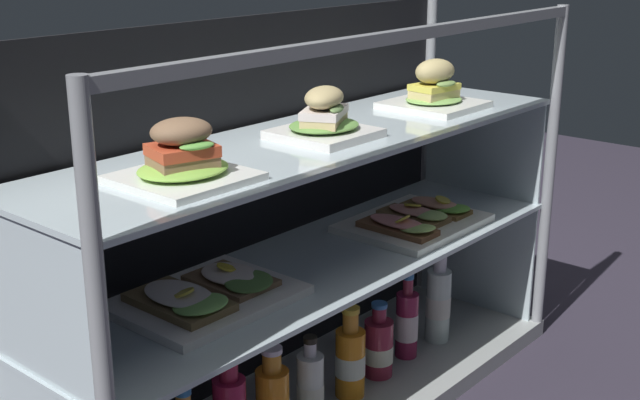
% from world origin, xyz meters
% --- Properties ---
extents(case_frame, '(1.42, 0.41, 0.90)m').
position_xyz_m(case_frame, '(0.00, 0.13, 0.49)').
color(case_frame, gray).
rests_on(case_frame, ground).
extents(riser_lower_tier, '(1.37, 0.35, 0.33)m').
position_xyz_m(riser_lower_tier, '(0.00, 0.00, 0.21)').
color(riser_lower_tier, silver).
rests_on(riser_lower_tier, case_base_deck).
extents(shelf_lower_glass, '(1.38, 0.37, 0.01)m').
position_xyz_m(shelf_lower_glass, '(0.00, 0.00, 0.38)').
color(shelf_lower_glass, silver).
rests_on(shelf_lower_glass, riser_lower_tier).
extents(riser_upper_tier, '(1.37, 0.35, 0.27)m').
position_xyz_m(riser_upper_tier, '(0.00, 0.00, 0.52)').
color(riser_upper_tier, silver).
rests_on(riser_upper_tier, shelf_lower_glass).
extents(shelf_upper_glass, '(1.38, 0.37, 0.01)m').
position_xyz_m(shelf_upper_glass, '(0.00, 0.00, 0.66)').
color(shelf_upper_glass, silver).
rests_on(shelf_upper_glass, riser_upper_tier).
extents(plated_roll_sandwich_near_right_corner, '(0.21, 0.21, 0.11)m').
position_xyz_m(plated_roll_sandwich_near_right_corner, '(-0.41, -0.04, 0.70)').
color(plated_roll_sandwich_near_right_corner, white).
rests_on(plated_roll_sandwich_near_right_corner, shelf_upper_glass).
extents(plated_roll_sandwich_near_left_corner, '(0.19, 0.19, 0.11)m').
position_xyz_m(plated_roll_sandwich_near_left_corner, '(-0.01, -0.02, 0.70)').
color(plated_roll_sandwich_near_left_corner, white).
rests_on(plated_roll_sandwich_near_left_corner, shelf_upper_glass).
extents(plated_roll_sandwich_far_left, '(0.21, 0.21, 0.12)m').
position_xyz_m(plated_roll_sandwich_far_left, '(0.40, -0.02, 0.70)').
color(plated_roll_sandwich_far_left, white).
rests_on(plated_roll_sandwich_far_left, shelf_upper_glass).
extents(open_sandwich_tray_mid_left, '(0.34, 0.26, 0.06)m').
position_xyz_m(open_sandwich_tray_mid_left, '(-0.31, 0.02, 0.40)').
color(open_sandwich_tray_mid_left, white).
rests_on(open_sandwich_tray_mid_left, shelf_lower_glass).
extents(open_sandwich_tray_far_left, '(0.34, 0.26, 0.06)m').
position_xyz_m(open_sandwich_tray_far_left, '(0.32, -0.03, 0.40)').
color(open_sandwich_tray_far_left, white).
rests_on(open_sandwich_tray_far_left, shelf_lower_glass).
extents(juice_bottle_back_right, '(0.06, 0.06, 0.20)m').
position_xyz_m(juice_bottle_back_right, '(-0.08, -0.04, 0.12)').
color(juice_bottle_back_right, white).
rests_on(juice_bottle_back_right, case_base_deck).
extents(juice_bottle_tucked_behind, '(0.07, 0.07, 0.22)m').
position_xyz_m(juice_bottle_tucked_behind, '(0.05, -0.04, 0.13)').
color(juice_bottle_tucked_behind, orange).
rests_on(juice_bottle_tucked_behind, case_base_deck).
extents(juice_bottle_front_left_end, '(0.07, 0.07, 0.19)m').
position_xyz_m(juice_bottle_front_left_end, '(0.17, -0.04, 0.12)').
color(juice_bottle_front_left_end, '#97263F').
rests_on(juice_bottle_front_left_end, case_base_deck).
extents(juice_bottle_front_fourth, '(0.06, 0.06, 0.22)m').
position_xyz_m(juice_bottle_front_fourth, '(0.30, -0.03, 0.13)').
color(juice_bottle_front_fourth, '#932147').
rests_on(juice_bottle_front_fourth, case_base_deck).
extents(juice_bottle_near_post, '(0.06, 0.06, 0.25)m').
position_xyz_m(juice_bottle_near_post, '(0.42, -0.04, 0.15)').
color(juice_bottle_near_post, white).
rests_on(juice_bottle_near_post, case_base_deck).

